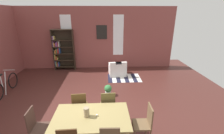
{
  "coord_description": "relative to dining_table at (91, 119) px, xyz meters",
  "views": [
    {
      "loc": [
        0.61,
        -3.92,
        2.94
      ],
      "look_at": [
        0.88,
        1.48,
        0.99
      ],
      "focal_mm": 24.2,
      "sensor_mm": 36.0,
      "label": 1
    }
  ],
  "objects": [
    {
      "name": "dining_chair_head_right",
      "position": [
        1.24,
        -0.0,
        -0.14
      ],
      "size": [
        0.41,
        0.41,
        0.95
      ],
      "color": "brown",
      "rests_on": "ground"
    },
    {
      "name": "dining_chair_far_left",
      "position": [
        -0.38,
        0.75,
        -0.14
      ],
      "size": [
        0.43,
        0.43,
        0.95
      ],
      "color": "brown",
      "rests_on": "ground"
    },
    {
      "name": "bookshelf_tall",
      "position": [
        -1.92,
        5.11,
        0.42
      ],
      "size": [
        1.09,
        0.31,
        2.16
      ],
      "color": "#2D2319",
      "rests_on": "ground"
    },
    {
      "name": "dining_chair_head_left",
      "position": [
        -1.24,
        -0.0,
        -0.14
      ],
      "size": [
        0.4,
        0.4,
        0.95
      ],
      "color": "#4A3229",
      "rests_on": "ground"
    },
    {
      "name": "window_pane_0",
      "position": [
        -1.64,
        5.29,
        1.14
      ],
      "size": [
        0.55,
        0.02,
        2.12
      ],
      "primitive_type": "cube",
      "color": "white"
    },
    {
      "name": "bicycle_second",
      "position": [
        -3.46,
        2.52,
        -0.33
      ],
      "size": [
        0.44,
        1.67,
        0.88
      ],
      "color": "black",
      "rests_on": "ground"
    },
    {
      "name": "armchair_white",
      "position": [
        0.95,
        4.14,
        -0.38
      ],
      "size": [
        0.86,
        0.86,
        0.75
      ],
      "color": "white",
      "rests_on": "ground"
    },
    {
      "name": "vase_on_table",
      "position": [
        -0.1,
        -0.0,
        0.19
      ],
      "size": [
        0.13,
        0.13,
        0.22
      ],
      "primitive_type": "cylinder",
      "color": "#998466",
      "rests_on": "dining_table"
    },
    {
      "name": "dining_chair_far_right",
      "position": [
        0.39,
        0.75,
        -0.14
      ],
      "size": [
        0.42,
        0.42,
        0.95
      ],
      "color": "brown",
      "rests_on": "ground"
    },
    {
      "name": "tealight_candle_0",
      "position": [
        0.12,
        0.0,
        0.1
      ],
      "size": [
        0.04,
        0.04,
        0.04
      ],
      "primitive_type": "cylinder",
      "color": "silver",
      "rests_on": "dining_table"
    },
    {
      "name": "striped_rug",
      "position": [
        1.24,
        3.72,
        -0.65
      ],
      "size": [
        1.54,
        1.01,
        0.01
      ],
      "color": "#1E1E33",
      "rests_on": "ground"
    },
    {
      "name": "dining_table",
      "position": [
        0.0,
        0.0,
        0.0
      ],
      "size": [
        1.73,
        1.04,
        0.74
      ],
      "color": "#96834E",
      "rests_on": "ground"
    },
    {
      "name": "framed_picture",
      "position": [
        0.19,
        5.28,
        1.32
      ],
      "size": [
        0.56,
        0.03,
        0.72
      ],
      "primitive_type": "cube",
      "color": "black"
    },
    {
      "name": "window_pane_1",
      "position": [
        1.07,
        5.29,
        1.14
      ],
      "size": [
        0.55,
        0.02,
        2.12
      ],
      "primitive_type": "cube",
      "color": "white"
    },
    {
      "name": "ground_plane",
      "position": [
        -0.29,
        1.07,
        -0.66
      ],
      "size": [
        10.99,
        10.99,
        0.0
      ],
      "primitive_type": "plane",
      "color": "#4B2420"
    },
    {
      "name": "potted_plant_by_shelf",
      "position": [
        0.43,
        2.2,
        -0.44
      ],
      "size": [
        0.28,
        0.28,
        0.4
      ],
      "color": "silver",
      "rests_on": "ground"
    },
    {
      "name": "back_wall_brick",
      "position": [
        -0.29,
        5.36,
        0.98
      ],
      "size": [
        8.75,
        0.12,
        3.27
      ],
      "primitive_type": "cube",
      "color": "brown",
      "rests_on": "ground"
    }
  ]
}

